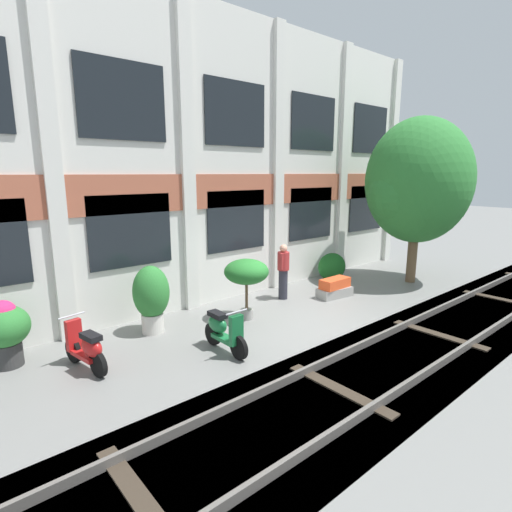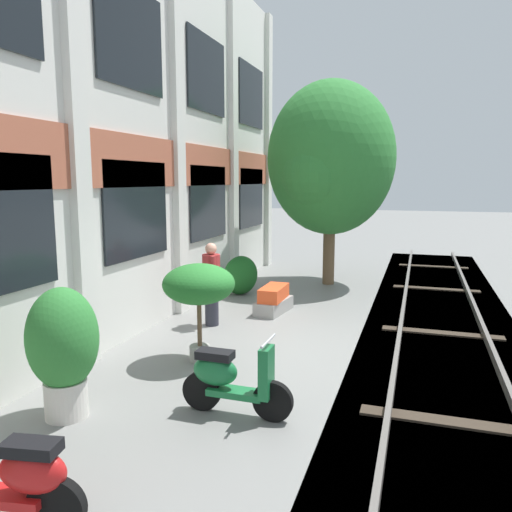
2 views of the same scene
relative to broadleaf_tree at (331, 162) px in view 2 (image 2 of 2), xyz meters
name	(u,v)px [view 2 (image 2 of 2)]	position (x,y,z in m)	size (l,w,h in m)	color
ground_plane	(286,348)	(-5.42, -0.26, -3.24)	(80.00, 80.00, 0.00)	slate
apartment_facade	(121,115)	(-5.42, 2.73, 0.65)	(16.08, 0.64, 7.81)	silver
rail_tracks	(445,374)	(-5.42, -2.75, -3.37)	(23.72, 2.80, 0.43)	#5B5449
broadleaf_tree	(331,162)	(0.00, 0.00, 0.00)	(3.47, 3.30, 5.32)	brown
potted_plant_square_trough	(274,300)	(-3.28, 0.58, -2.97)	(1.13, 0.61, 0.56)	gray
potted_plant_ribbed_drum	(63,346)	(-8.57, 1.59, -2.37)	(0.82, 0.82, 1.56)	beige
potted_plant_low_pan	(199,286)	(-6.40, 0.86, -2.06)	(1.10, 1.10, 1.52)	gray
scooter_near_curb	(231,379)	(-7.91, -0.24, -2.80)	(0.50, 1.38, 0.98)	black
scooter_second_parked	(10,479)	(-10.31, 0.71, -2.80)	(0.55, 1.37, 0.98)	black
resident_by_doorway	(211,282)	(-4.56, 1.45, -2.38)	(0.46, 0.34, 1.60)	#282833
topiary_hedge	(241,275)	(-1.90, 1.82, -2.77)	(0.97, 0.70, 0.94)	#19561E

